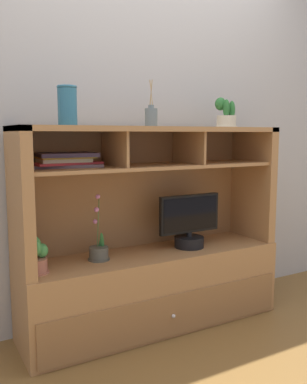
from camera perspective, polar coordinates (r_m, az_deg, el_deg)
floor_plane at (r=2.84m, az=-0.00°, el=-17.66°), size 6.00×6.00×0.02m
back_wall at (r=2.79m, az=-2.60°, el=11.72°), size 6.00×0.02×2.80m
media_console at (r=2.69m, az=-0.09°, el=-9.80°), size 1.67×0.47×1.26m
tv_monitor at (r=2.74m, az=4.91°, el=-4.57°), size 0.44×0.19×0.35m
potted_orchid at (r=2.50m, az=-7.46°, el=-7.96°), size 0.13×0.13×0.39m
potted_fern at (r=2.34m, az=-15.72°, el=-8.66°), size 0.15×0.14×0.20m
magazine_stack_left at (r=2.41m, az=-11.89°, el=4.31°), size 0.42×0.29×0.08m
diffuser_bottle at (r=2.59m, az=-0.33°, el=10.17°), size 0.08×0.08×0.28m
potted_succulent at (r=2.85m, az=9.81°, el=10.14°), size 0.15×0.15×0.20m
ceramic_vase at (r=2.32m, az=-11.64°, el=11.44°), size 0.11×0.11×0.21m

